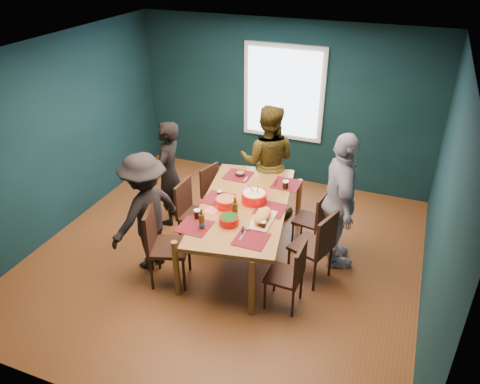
% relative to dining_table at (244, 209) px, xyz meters
% --- Properties ---
extents(room, '(5.01, 5.01, 2.71)m').
position_rel_dining_table_xyz_m(room, '(-0.22, 0.17, 0.63)').
color(room, brown).
rests_on(room, ground).
extents(dining_table, '(1.44, 2.31, 0.82)m').
position_rel_dining_table_xyz_m(dining_table, '(0.00, 0.00, 0.00)').
color(dining_table, olive).
rests_on(dining_table, floor).
extents(chair_left_far, '(0.48, 0.48, 0.85)m').
position_rel_dining_table_xyz_m(chair_left_far, '(-0.75, 0.73, -0.25)').
color(chair_left_far, '#321810').
rests_on(chair_left_far, floor).
extents(chair_left_mid, '(0.43, 0.43, 0.93)m').
position_rel_dining_table_xyz_m(chair_left_mid, '(-0.80, 0.05, -0.20)').
color(chair_left_mid, '#321810').
rests_on(chair_left_mid, floor).
extents(chair_left_near, '(0.58, 0.58, 1.03)m').
position_rel_dining_table_xyz_m(chair_left_near, '(-0.77, -0.81, -0.14)').
color(chair_left_near, '#321810').
rests_on(chair_left_near, floor).
extents(chair_right_far, '(0.43, 0.43, 0.82)m').
position_rel_dining_table_xyz_m(chair_right_far, '(0.81, 0.57, -0.26)').
color(chair_right_far, '#321810').
rests_on(chair_right_far, floor).
extents(chair_right_mid, '(0.55, 0.55, 0.97)m').
position_rel_dining_table_xyz_m(chair_right_mid, '(1.01, -0.13, -0.18)').
color(chair_right_mid, '#321810').
rests_on(chair_right_mid, floor).
extents(chair_right_near, '(0.40, 0.40, 0.86)m').
position_rel_dining_table_xyz_m(chair_right_near, '(0.84, -0.70, -0.24)').
color(chair_right_near, '#321810').
rests_on(chair_right_near, floor).
extents(person_far_left, '(0.43, 0.61, 1.58)m').
position_rel_dining_table_xyz_m(person_far_left, '(-1.33, 0.44, 0.05)').
color(person_far_left, black).
rests_on(person_far_left, floor).
extents(person_back, '(0.95, 0.80, 1.74)m').
position_rel_dining_table_xyz_m(person_back, '(-0.08, 1.18, 0.13)').
color(person_back, black).
rests_on(person_back, floor).
extents(person_right, '(0.80, 1.16, 1.82)m').
position_rel_dining_table_xyz_m(person_right, '(1.15, 0.33, 0.17)').
color(person_right, white).
rests_on(person_right, floor).
extents(person_near_left, '(0.89, 1.16, 1.59)m').
position_rel_dining_table_xyz_m(person_near_left, '(-1.08, -0.60, 0.05)').
color(person_near_left, black).
rests_on(person_near_left, floor).
extents(bowl_salad, '(0.28, 0.28, 0.12)m').
position_rel_dining_table_xyz_m(bowl_salad, '(-0.19, -0.14, 0.14)').
color(bowl_salad, red).
rests_on(bowl_salad, dining_table).
extents(bowl_dumpling, '(0.33, 0.33, 0.30)m').
position_rel_dining_table_xyz_m(bowl_dumpling, '(0.10, 0.10, 0.15)').
color(bowl_dumpling, red).
rests_on(bowl_dumpling, dining_table).
extents(bowl_herbs, '(0.24, 0.24, 0.10)m').
position_rel_dining_table_xyz_m(bowl_herbs, '(-0.00, -0.50, 0.13)').
color(bowl_herbs, red).
rests_on(bowl_herbs, dining_table).
extents(cutting_board, '(0.29, 0.59, 0.13)m').
position_rel_dining_table_xyz_m(cutting_board, '(0.35, -0.29, 0.14)').
color(cutting_board, '#DDB277').
rests_on(cutting_board, dining_table).
extents(small_bowl, '(0.13, 0.13, 0.06)m').
position_rel_dining_table_xyz_m(small_bowl, '(-0.33, 0.71, 0.11)').
color(small_bowl, black).
rests_on(small_bowl, dining_table).
extents(beer_bottle_a, '(0.07, 0.07, 0.26)m').
position_rel_dining_table_xyz_m(beer_bottle_a, '(-0.26, -0.69, 0.17)').
color(beer_bottle_a, '#41290B').
rests_on(beer_bottle_a, dining_table).
extents(beer_bottle_b, '(0.07, 0.07, 0.28)m').
position_rel_dining_table_xyz_m(beer_bottle_b, '(0.01, -0.34, 0.19)').
color(beer_bottle_b, '#41290B').
rests_on(beer_bottle_b, dining_table).
extents(cola_glass_a, '(0.08, 0.08, 0.12)m').
position_rel_dining_table_xyz_m(cola_glass_a, '(-0.40, -0.52, 0.14)').
color(cola_glass_a, black).
rests_on(cola_glass_a, dining_table).
extents(cola_glass_b, '(0.07, 0.07, 0.09)m').
position_rel_dining_table_xyz_m(cola_glass_b, '(0.41, -0.44, 0.13)').
color(cola_glass_b, black).
rests_on(cola_glass_b, dining_table).
extents(cola_glass_c, '(0.08, 0.08, 0.11)m').
position_rel_dining_table_xyz_m(cola_glass_c, '(0.37, 0.58, 0.14)').
color(cola_glass_c, black).
rests_on(cola_glass_c, dining_table).
extents(cola_glass_d, '(0.07, 0.07, 0.09)m').
position_rel_dining_table_xyz_m(cola_glass_d, '(-0.36, 0.05, 0.13)').
color(cola_glass_d, black).
rests_on(cola_glass_d, dining_table).
extents(napkin_a, '(0.18, 0.18, 0.00)m').
position_rel_dining_table_xyz_m(napkin_a, '(0.40, -0.01, 0.08)').
color(napkin_a, '#E96462').
rests_on(napkin_a, dining_table).
extents(napkin_b, '(0.17, 0.17, 0.00)m').
position_rel_dining_table_xyz_m(napkin_b, '(-0.32, -0.30, 0.08)').
color(napkin_b, '#E96462').
rests_on(napkin_b, dining_table).
extents(napkin_c, '(0.21, 0.21, 0.00)m').
position_rel_dining_table_xyz_m(napkin_c, '(0.36, -0.74, 0.08)').
color(napkin_c, '#E96462').
rests_on(napkin_c, dining_table).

